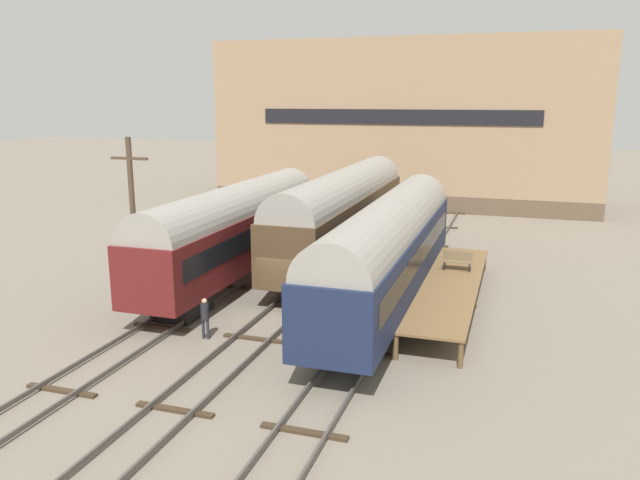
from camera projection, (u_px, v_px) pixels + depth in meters
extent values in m
plane|color=slate|center=(282.00, 315.00, 27.22)|extent=(200.00, 200.00, 0.00)
cube|color=#4C4742|center=(184.00, 300.00, 28.63)|extent=(0.08, 60.00, 0.16)
cube|color=#4C4742|center=(212.00, 303.00, 28.21)|extent=(0.08, 60.00, 0.16)
cube|color=#3D2D1E|center=(61.00, 391.00, 20.10)|extent=(2.60, 0.24, 0.10)
cube|color=#3D2D1E|center=(162.00, 327.00, 25.67)|extent=(2.60, 0.24, 0.10)
cube|color=#3D2D1E|center=(227.00, 286.00, 31.23)|extent=(2.60, 0.24, 0.10)
cube|color=#3D2D1E|center=(272.00, 258.00, 36.80)|extent=(2.60, 0.24, 0.10)
cube|color=#3D2D1E|center=(305.00, 237.00, 42.37)|extent=(2.60, 0.24, 0.10)
cube|color=#3D2D1E|center=(331.00, 220.00, 47.93)|extent=(2.60, 0.24, 0.10)
cube|color=#3D2D1E|center=(351.00, 208.00, 53.50)|extent=(2.60, 0.24, 0.10)
cube|color=#4C4742|center=(267.00, 309.00, 27.39)|extent=(0.08, 60.00, 0.16)
cube|color=#4C4742|center=(298.00, 313.00, 26.97)|extent=(0.08, 60.00, 0.16)
cube|color=#3D2D1E|center=(175.00, 410.00, 18.86)|extent=(2.60, 0.24, 0.10)
cube|color=#3D2D1E|center=(255.00, 339.00, 24.43)|extent=(2.60, 0.24, 0.10)
cube|color=#3D2D1E|center=(305.00, 294.00, 29.99)|extent=(2.60, 0.24, 0.10)
cube|color=#3D2D1E|center=(340.00, 263.00, 35.56)|extent=(2.60, 0.24, 0.10)
cube|color=#3D2D1E|center=(365.00, 241.00, 41.13)|extent=(2.60, 0.24, 0.10)
cube|color=#3D2D1E|center=(384.00, 224.00, 46.69)|extent=(2.60, 0.24, 0.10)
cube|color=#3D2D1E|center=(399.00, 210.00, 52.26)|extent=(2.60, 0.24, 0.10)
cube|color=#4C4742|center=(359.00, 319.00, 26.15)|extent=(0.08, 60.00, 0.16)
cube|color=#4C4742|center=(392.00, 323.00, 25.73)|extent=(0.08, 60.00, 0.16)
cube|color=#3D2D1E|center=(304.00, 432.00, 17.62)|extent=(2.60, 0.24, 0.10)
cube|color=#3D2D1E|center=(357.00, 351.00, 23.19)|extent=(2.60, 0.24, 0.10)
cube|color=#3D2D1E|center=(390.00, 302.00, 28.75)|extent=(2.60, 0.24, 0.10)
cube|color=#3D2D1E|center=(412.00, 269.00, 34.32)|extent=(2.60, 0.24, 0.10)
cube|color=#3D2D1E|center=(428.00, 245.00, 39.89)|extent=(2.60, 0.24, 0.10)
cube|color=#3D2D1E|center=(440.00, 227.00, 45.45)|extent=(2.60, 0.24, 0.10)
cube|color=#3D2D1E|center=(449.00, 213.00, 51.02)|extent=(2.60, 0.24, 0.10)
cube|color=black|center=(367.00, 232.00, 41.63)|extent=(1.80, 2.40, 1.00)
cube|color=black|center=(308.00, 283.00, 30.28)|extent=(1.80, 2.40, 1.00)
cube|color=#4C3823|center=(342.00, 220.00, 35.52)|extent=(2.96, 18.82, 2.91)
cube|color=black|center=(343.00, 214.00, 35.44)|extent=(3.00, 17.32, 1.05)
cylinder|color=gray|center=(343.00, 195.00, 35.19)|extent=(2.81, 18.44, 2.81)
cube|color=black|center=(410.00, 264.00, 33.69)|extent=(1.80, 2.40, 1.00)
cube|color=black|center=(353.00, 346.00, 22.50)|extent=(1.80, 2.40, 1.00)
cube|color=#192342|center=(388.00, 258.00, 27.69)|extent=(2.92, 18.56, 2.63)
cube|color=black|center=(389.00, 251.00, 27.62)|extent=(2.96, 17.08, 0.95)
cylinder|color=gray|center=(389.00, 229.00, 27.40)|extent=(2.78, 18.19, 2.78)
cube|color=black|center=(276.00, 248.00, 37.23)|extent=(1.80, 2.40, 1.00)
cube|color=black|center=(182.00, 304.00, 27.12)|extent=(1.80, 2.40, 1.00)
cube|color=#5B1919|center=(235.00, 237.00, 31.77)|extent=(2.85, 16.76, 2.65)
cube|color=black|center=(235.00, 231.00, 31.70)|extent=(2.89, 15.42, 0.95)
cylinder|color=gray|center=(235.00, 212.00, 31.47)|extent=(2.71, 16.42, 2.71)
cube|color=brown|center=(450.00, 284.00, 28.24)|extent=(2.61, 13.70, 0.10)
cylinder|color=brown|center=(396.00, 347.00, 22.48)|extent=(0.20, 0.20, 0.98)
cylinder|color=brown|center=(461.00, 355.00, 21.79)|extent=(0.20, 0.20, 0.98)
cylinder|color=brown|center=(442.00, 258.00, 34.92)|extent=(0.20, 0.20, 0.98)
cylinder|color=brown|center=(484.00, 261.00, 34.23)|extent=(0.20, 0.20, 0.98)
cylinder|color=brown|center=(424.00, 293.00, 28.70)|extent=(0.20, 0.20, 0.98)
cylinder|color=brown|center=(475.00, 298.00, 28.01)|extent=(0.20, 0.20, 0.98)
cube|color=brown|center=(457.00, 262.00, 30.17)|extent=(1.40, 0.40, 0.06)
cube|color=brown|center=(458.00, 256.00, 30.27)|extent=(1.40, 0.06, 0.45)
cube|color=black|center=(444.00, 265.00, 30.40)|extent=(0.06, 0.40, 0.40)
cube|color=black|center=(469.00, 267.00, 30.05)|extent=(0.06, 0.40, 0.40)
cylinder|color=#282833|center=(203.00, 329.00, 24.51)|extent=(0.12, 0.12, 0.79)
cylinder|color=#282833|center=(208.00, 329.00, 24.45)|extent=(0.12, 0.12, 0.79)
cylinder|color=#232328|center=(205.00, 312.00, 24.32)|extent=(0.32, 0.32, 0.66)
sphere|color=tan|center=(204.00, 301.00, 24.22)|extent=(0.21, 0.21, 0.21)
cylinder|color=#473828|center=(134.00, 224.00, 27.46)|extent=(0.24, 0.24, 7.63)
cube|color=#473828|center=(129.00, 158.00, 26.82)|extent=(1.80, 0.12, 0.12)
cube|color=brown|center=(406.00, 192.00, 57.81)|extent=(32.64, 11.92, 1.41)
cube|color=#9E7F60|center=(408.00, 115.00, 56.24)|extent=(32.64, 11.92, 12.66)
cube|color=black|center=(395.00, 117.00, 50.67)|extent=(22.85, 0.10, 1.20)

